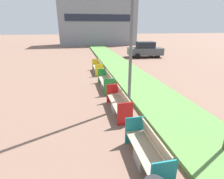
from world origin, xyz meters
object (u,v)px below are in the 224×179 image
at_px(bench_yellow_frame, 98,68).
at_px(parked_car_distant, 145,50).
at_px(bench_green_frame, 106,82).
at_px(bench_red_frame, 119,104).
at_px(bench_teal_frame, 147,153).

relative_size(bench_yellow_frame, parked_car_distant, 0.52).
bearing_deg(bench_yellow_frame, parked_car_distant, 43.57).
bearing_deg(parked_car_distant, bench_green_frame, -115.45).
bearing_deg(bench_green_frame, bench_red_frame, -90.03).
xyz_separation_m(bench_teal_frame, bench_red_frame, (0.00, 3.23, 0.01)).
distance_m(bench_green_frame, parked_car_distant, 12.30).
relative_size(bench_red_frame, bench_yellow_frame, 1.01).
height_order(bench_teal_frame, bench_green_frame, same).
bearing_deg(bench_red_frame, bench_teal_frame, -90.07).
bearing_deg(parked_car_distant, bench_red_frame, -108.64).
bearing_deg(bench_red_frame, bench_yellow_frame, 90.00).
bearing_deg(parked_car_distant, bench_yellow_frame, -128.88).
xyz_separation_m(bench_teal_frame, bench_green_frame, (0.01, 6.53, 0.01)).
height_order(bench_teal_frame, bench_red_frame, same).
relative_size(bench_teal_frame, bench_green_frame, 0.82).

